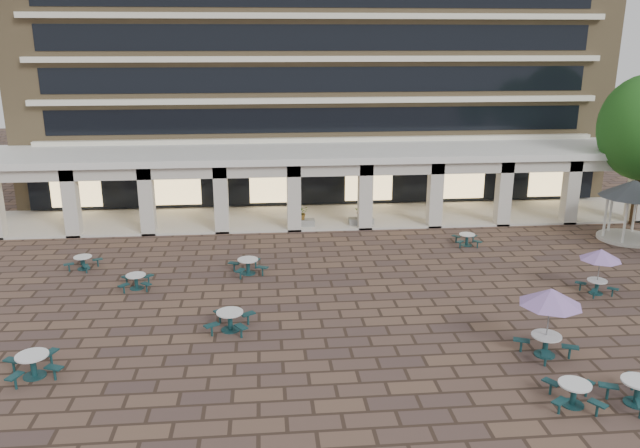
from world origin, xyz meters
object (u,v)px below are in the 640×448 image
at_px(planter_left, 302,218).
at_px(planter_right, 361,217).
at_px(picnic_table_0, 33,363).
at_px(picnic_table_2, 638,390).
at_px(gazebo, 633,195).

distance_m(planter_left, planter_right, 3.59).
xyz_separation_m(picnic_table_0, picnic_table_2, (19.22, -3.40, -0.00)).
height_order(gazebo, planter_right, gazebo).
distance_m(picnic_table_0, gazebo, 30.97).
bearing_deg(picnic_table_2, picnic_table_0, 148.48).
bearing_deg(picnic_table_0, picnic_table_2, -32.66).
distance_m(picnic_table_2, planter_left, 21.88).
height_order(picnic_table_0, picnic_table_2, same).
xyz_separation_m(gazebo, planter_right, (-14.61, 4.01, -2.00)).
bearing_deg(picnic_table_0, planter_left, 35.94).
distance_m(gazebo, planter_left, 18.75).
xyz_separation_m(picnic_table_0, planter_left, (10.07, 16.48, 0.08)).
xyz_separation_m(picnic_table_2, planter_left, (-9.15, 19.88, 0.08)).
height_order(picnic_table_2, gazebo, gazebo).
distance_m(picnic_table_0, planter_left, 19.31).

